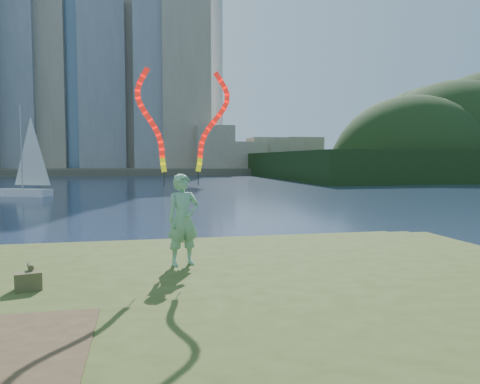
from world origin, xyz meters
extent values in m
plane|color=#17233B|center=(0.00, 0.00, 0.00)|extent=(320.00, 320.00, 0.00)
cube|color=#3A4A1A|center=(0.00, -2.50, 0.15)|extent=(20.00, 18.00, 0.30)
cube|color=#3A4A1A|center=(0.00, -2.20, 0.40)|extent=(17.00, 15.00, 0.30)
cube|color=#3A4A1A|center=(0.00, -2.00, 0.65)|extent=(14.00, 12.00, 0.30)
cube|color=#4F4A3A|center=(0.00, 95.00, 0.60)|extent=(320.00, 40.00, 1.20)
cylinder|color=silver|center=(18.00, 102.00, 30.20)|extent=(2.80, 2.80, 58.00)
cube|color=black|center=(55.00, 60.00, 2.00)|extent=(70.00, 42.00, 4.00)
imported|color=#136D33|center=(0.80, 0.83, 1.71)|extent=(0.76, 0.61, 1.81)
cylinder|color=black|center=(0.44, 0.84, 2.52)|extent=(0.02, 0.02, 0.30)
cylinder|color=black|center=(1.13, 1.06, 2.52)|extent=(0.02, 0.02, 0.30)
cube|color=#434C27|center=(-1.81, -0.44, 0.95)|extent=(0.46, 0.37, 0.29)
cylinder|color=#434C27|center=(-1.81, -0.24, 1.14)|extent=(0.16, 0.29, 0.10)
cube|color=silver|center=(-9.06, 31.03, 0.27)|extent=(4.63, 3.14, 0.62)
cylinder|color=gray|center=(-9.06, 31.03, 3.73)|extent=(0.12, 0.12, 6.75)
camera|label=1|loc=(-0.03, -8.38, 2.90)|focal=35.00mm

